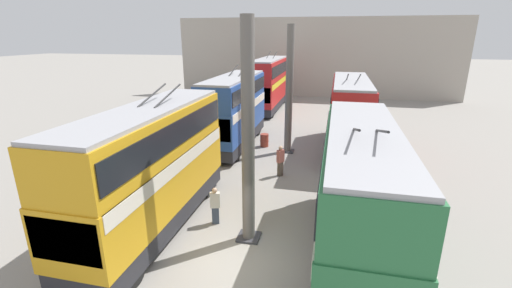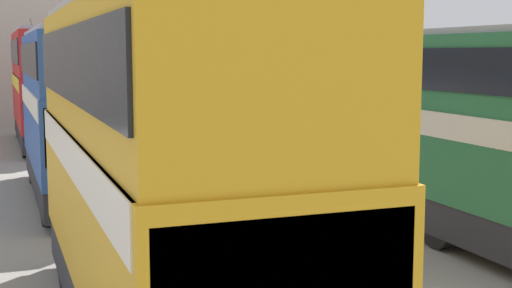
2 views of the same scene
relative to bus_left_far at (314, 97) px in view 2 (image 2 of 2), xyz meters
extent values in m
cube|color=#A8A093|center=(21.86, 4.00, 2.11)|extent=(0.50, 36.00, 9.88)
cylinder|color=#605B56|center=(-12.00, 4.00, 1.38)|extent=(0.49, 0.49, 8.42)
cylinder|color=#605B56|center=(-1.07, 4.00, 1.38)|extent=(0.49, 0.49, 8.42)
cube|color=#333338|center=(-1.07, 4.00, -2.79)|extent=(0.88, 0.88, 0.08)
cylinder|color=black|center=(-8.91, 1.05, -2.29)|extent=(1.09, 0.30, 1.09)
cube|color=black|center=(-7.57, 0.00, -0.56)|extent=(0.12, 2.30, 1.26)
cylinder|color=black|center=(3.45, -1.05, -2.29)|extent=(1.09, 0.30, 1.09)
cylinder|color=black|center=(3.45, 1.05, -2.29)|extent=(1.09, 0.30, 1.09)
cylinder|color=black|center=(-3.27, -1.05, -2.29)|extent=(1.09, 0.30, 1.09)
cylinder|color=black|center=(-3.27, 1.05, -2.29)|extent=(1.09, 0.30, 1.09)
cube|color=#28282D|center=(-0.01, 0.00, -2.14)|extent=(9.52, 2.45, 0.80)
cube|color=red|center=(-0.01, 0.00, -0.71)|extent=(9.72, 2.50, 2.06)
cube|color=silver|center=(-0.01, 0.00, 0.04)|extent=(9.43, 2.54, 0.55)
cube|color=red|center=(-0.01, 0.00, 1.16)|extent=(9.62, 2.43, 1.67)
cube|color=black|center=(-0.01, 0.00, 1.24)|extent=(9.33, 2.51, 0.92)
cube|color=#9E9EA3|center=(-0.01, 0.00, 2.06)|extent=(9.52, 2.25, 0.14)
cube|color=black|center=(4.79, 0.00, -0.50)|extent=(0.12, 2.30, 1.32)
cylinder|color=#282828|center=(-1.23, -0.35, 2.42)|extent=(2.35, 0.07, 0.65)
cylinder|color=#282828|center=(-1.23, 0.35, 2.42)|extent=(2.35, 0.07, 0.65)
cylinder|color=black|center=(-8.84, 6.96, -2.31)|extent=(1.04, 0.30, 1.04)
cylinder|color=black|center=(-8.84, 9.06, -2.31)|extent=(1.04, 0.30, 1.04)
cube|color=gold|center=(-12.05, 8.01, -0.70)|extent=(9.62, 2.50, 2.14)
cube|color=silver|center=(-12.05, 8.01, 0.10)|extent=(9.33, 2.54, 0.55)
cube|color=gold|center=(-12.05, 8.01, 1.26)|extent=(9.52, 2.43, 1.77)
cube|color=black|center=(-12.05, 8.01, 1.35)|extent=(9.23, 2.51, 0.98)
cube|color=#9E9EA3|center=(-12.05, 8.01, 2.22)|extent=(9.42, 2.25, 0.14)
cylinder|color=black|center=(-3.66, 6.96, -2.32)|extent=(1.03, 0.30, 1.03)
cylinder|color=black|center=(-3.66, 9.06, -2.32)|extent=(1.03, 0.30, 1.03)
cylinder|color=black|center=(2.57, 6.96, -2.32)|extent=(1.03, 0.30, 1.03)
cylinder|color=black|center=(2.57, 9.06, -2.32)|extent=(1.03, 0.30, 1.03)
cube|color=#28282D|center=(-0.45, 8.01, -2.16)|extent=(9.05, 2.45, 0.78)
cube|color=#234793|center=(-0.45, 8.01, -0.68)|extent=(9.23, 2.50, 2.18)
cube|color=silver|center=(-0.45, 8.01, 0.14)|extent=(8.96, 2.54, 0.55)
cube|color=#234793|center=(-0.45, 8.01, 1.22)|extent=(9.14, 2.43, 1.62)
cube|color=black|center=(-0.45, 8.01, 1.30)|extent=(8.87, 2.51, 0.89)
cube|color=#9E9EA3|center=(-0.45, 8.01, 2.10)|extent=(9.05, 2.25, 0.14)
cube|color=black|center=(-5.00, 8.01, -0.46)|extent=(0.12, 2.30, 1.39)
cylinder|color=#282828|center=(0.71, 7.66, 2.46)|extent=(2.35, 0.07, 0.65)
cylinder|color=#282828|center=(0.71, 8.36, 2.46)|extent=(2.35, 0.07, 0.65)
cylinder|color=black|center=(8.79, 6.96, -2.37)|extent=(0.93, 0.30, 0.93)
cylinder|color=black|center=(8.79, 9.06, -2.37)|extent=(0.93, 0.30, 0.93)
cylinder|color=black|center=(16.33, 6.96, -2.37)|extent=(0.93, 0.30, 0.93)
cylinder|color=black|center=(16.33, 9.06, -2.37)|extent=(0.93, 0.30, 0.93)
cube|color=#28282D|center=(12.66, 8.01, -2.20)|extent=(10.33, 2.45, 0.76)
cube|color=red|center=(12.66, 8.01, -0.69)|extent=(10.54, 2.50, 2.26)
cube|color=yellow|center=(12.66, 8.01, 0.17)|extent=(10.23, 2.54, 0.55)
cube|color=red|center=(12.66, 8.01, 1.43)|extent=(10.44, 2.43, 1.97)
cube|color=black|center=(12.66, 8.01, 1.53)|extent=(10.12, 2.51, 1.08)
cube|color=#9E9EA3|center=(12.66, 8.01, 2.49)|extent=(10.33, 2.25, 0.14)
cube|color=black|center=(7.45, 8.01, -0.46)|extent=(0.12, 2.30, 1.45)
cylinder|color=#282828|center=(13.98, 7.66, 2.85)|extent=(2.35, 0.07, 0.65)
cylinder|color=#282828|center=(13.98, 8.36, 2.85)|extent=(2.35, 0.07, 0.65)
cube|color=#384251|center=(-11.23, 5.67, -2.45)|extent=(0.28, 0.35, 0.77)
cube|color=beige|center=(-11.23, 5.67, -1.73)|extent=(0.36, 0.47, 0.67)
sphere|color=tan|center=(-11.23, 5.67, -1.29)|extent=(0.22, 0.22, 0.22)
cube|color=#473D33|center=(-5.43, 3.81, -2.42)|extent=(0.36, 0.33, 0.84)
cube|color=#934C42|center=(-5.43, 3.81, -1.63)|extent=(0.48, 0.43, 0.73)
sphere|color=tan|center=(-5.43, 3.81, -1.15)|extent=(0.24, 0.24, 0.24)
cylinder|color=#933828|center=(-0.32, 5.80, -2.37)|extent=(0.60, 0.60, 0.93)
cylinder|color=#933828|center=(-0.32, 5.80, -2.37)|extent=(0.63, 0.63, 0.04)
camera|label=1|loc=(-23.54, 1.02, 4.94)|focal=24.00mm
camera|label=2|loc=(-21.98, 10.20, 1.50)|focal=50.00mm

